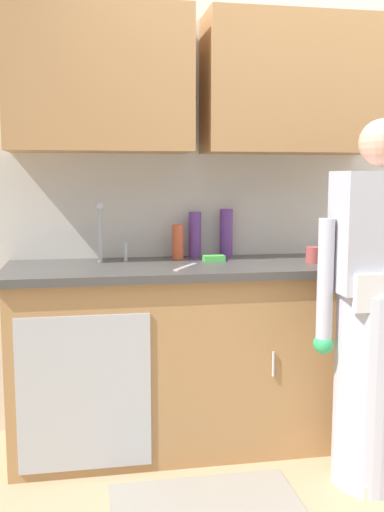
{
  "coord_description": "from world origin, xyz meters",
  "views": [
    {
      "loc": [
        -1.13,
        -2.22,
        1.37
      ],
      "look_at": [
        -0.63,
        0.55,
        1.0
      ],
      "focal_mm": 41.57,
      "sensor_mm": 36.0,
      "label": 1
    }
  ],
  "objects_px": {
    "bottle_soap": "(178,242)",
    "sponge": "(214,258)",
    "knife_on_counter": "(186,267)",
    "bottle_water_short": "(195,235)",
    "bottle_cleaner_spray": "(226,233)",
    "cup_by_sink": "(313,255)",
    "sink": "(109,269)",
    "person_at_sink": "(375,333)"
  },
  "relations": [
    {
      "from": "bottle_soap",
      "to": "sponge",
      "type": "xyz_separation_m",
      "value": [
        0.17,
        -0.12,
        -0.08
      ]
    },
    {
      "from": "knife_on_counter",
      "to": "bottle_water_short",
      "type": "bearing_deg",
      "value": 14.84
    },
    {
      "from": "bottle_cleaner_spray",
      "to": "knife_on_counter",
      "type": "height_order",
      "value": "bottle_cleaner_spray"
    },
    {
      "from": "cup_by_sink",
      "to": "knife_on_counter",
      "type": "relative_size",
      "value": 0.34
    },
    {
      "from": "sink",
      "to": "bottle_water_short",
      "type": "height_order",
      "value": "sink"
    },
    {
      "from": "bottle_water_short",
      "to": "bottle_soap",
      "type": "relative_size",
      "value": 1.35
    },
    {
      "from": "sink",
      "to": "cup_by_sink",
      "type": "xyz_separation_m",
      "value": [
        1.03,
        -0.08,
        0.06
      ]
    },
    {
      "from": "bottle_cleaner_spray",
      "to": "cup_by_sink",
      "type": "relative_size",
      "value": 3.21
    },
    {
      "from": "sink",
      "to": "bottle_cleaner_spray",
      "type": "distance_m",
      "value": 0.7
    },
    {
      "from": "bottle_cleaner_spray",
      "to": "knife_on_counter",
      "type": "bearing_deg",
      "value": -129.14
    },
    {
      "from": "bottle_water_short",
      "to": "bottle_cleaner_spray",
      "type": "height_order",
      "value": "bottle_cleaner_spray"
    },
    {
      "from": "sink",
      "to": "cup_by_sink",
      "type": "relative_size",
      "value": 6.11
    },
    {
      "from": "sink",
      "to": "bottle_water_short",
      "type": "xyz_separation_m",
      "value": [
        0.47,
        0.23,
        0.14
      ]
    },
    {
      "from": "person_at_sink",
      "to": "knife_on_counter",
      "type": "xyz_separation_m",
      "value": [
        -0.77,
        0.44,
        0.25
      ]
    },
    {
      "from": "bottle_water_short",
      "to": "knife_on_counter",
      "type": "height_order",
      "value": "bottle_water_short"
    },
    {
      "from": "sink",
      "to": "cup_by_sink",
      "type": "height_order",
      "value": "sink"
    },
    {
      "from": "bottle_soap",
      "to": "cup_by_sink",
      "type": "height_order",
      "value": "bottle_soap"
    },
    {
      "from": "cup_by_sink",
      "to": "sponge",
      "type": "bearing_deg",
      "value": 162.21
    },
    {
      "from": "bottle_water_short",
      "to": "cup_by_sink",
      "type": "relative_size",
      "value": 3.04
    },
    {
      "from": "cup_by_sink",
      "to": "sink",
      "type": "bearing_deg",
      "value": 175.29
    },
    {
      "from": "bottle_water_short",
      "to": "sponge",
      "type": "xyz_separation_m",
      "value": [
        0.07,
        -0.15,
        -0.11
      ]
    },
    {
      "from": "person_at_sink",
      "to": "cup_by_sink",
      "type": "relative_size",
      "value": 19.79
    },
    {
      "from": "bottle_soap",
      "to": "cup_by_sink",
      "type": "bearing_deg",
      "value": -22.69
    },
    {
      "from": "bottle_cleaner_spray",
      "to": "sponge",
      "type": "xyz_separation_m",
      "value": [
        -0.1,
        -0.16,
        -0.12
      ]
    },
    {
      "from": "sponge",
      "to": "cup_by_sink",
      "type": "bearing_deg",
      "value": -17.79
    },
    {
      "from": "bottle_soap",
      "to": "knife_on_counter",
      "type": "height_order",
      "value": "bottle_soap"
    },
    {
      "from": "sink",
      "to": "sponge",
      "type": "relative_size",
      "value": 4.55
    },
    {
      "from": "bottle_water_short",
      "to": "sink",
      "type": "bearing_deg",
      "value": -154.47
    },
    {
      "from": "cup_by_sink",
      "to": "knife_on_counter",
      "type": "height_order",
      "value": "cup_by_sink"
    },
    {
      "from": "bottle_water_short",
      "to": "knife_on_counter",
      "type": "bearing_deg",
      "value": -107.5
    },
    {
      "from": "sink",
      "to": "bottle_soap",
      "type": "distance_m",
      "value": 0.43
    },
    {
      "from": "bottle_water_short",
      "to": "cup_by_sink",
      "type": "height_order",
      "value": "bottle_water_short"
    },
    {
      "from": "bottle_cleaner_spray",
      "to": "cup_by_sink",
      "type": "bearing_deg",
      "value": -39.3
    },
    {
      "from": "knife_on_counter",
      "to": "person_at_sink",
      "type": "bearing_deg",
      "value": -87.57
    },
    {
      "from": "sink",
      "to": "bottle_soap",
      "type": "height_order",
      "value": "sink"
    },
    {
      "from": "bottle_soap",
      "to": "bottle_water_short",
      "type": "bearing_deg",
      "value": 20.03
    },
    {
      "from": "person_at_sink",
      "to": "knife_on_counter",
      "type": "distance_m",
      "value": 0.92
    },
    {
      "from": "bottle_water_short",
      "to": "sponge",
      "type": "relative_size",
      "value": 2.26
    },
    {
      "from": "sink",
      "to": "bottle_water_short",
      "type": "distance_m",
      "value": 0.54
    },
    {
      "from": "bottle_water_short",
      "to": "bottle_cleaner_spray",
      "type": "distance_m",
      "value": 0.18
    },
    {
      "from": "sink",
      "to": "knife_on_counter",
      "type": "xyz_separation_m",
      "value": [
        0.36,
        -0.12,
        0.02
      ]
    },
    {
      "from": "sink",
      "to": "person_at_sink",
      "type": "distance_m",
      "value": 1.29
    }
  ]
}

